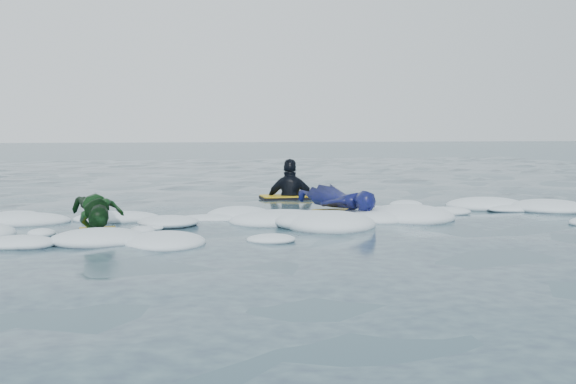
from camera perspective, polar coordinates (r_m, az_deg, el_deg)
name	(u,v)px	position (r m, az deg, el deg)	size (l,w,h in m)	color
ground	(208,236)	(8.35, -6.31, -3.51)	(120.00, 120.00, 0.00)	#19353D
foam_band	(201,225)	(9.37, -6.85, -2.59)	(12.00, 3.10, 0.30)	white
prone_woman_unit	(340,201)	(10.15, 4.10, -0.75)	(1.04, 1.72, 0.42)	black
prone_child_unit	(99,214)	(8.75, -14.73, -1.68)	(0.71, 1.25, 0.46)	black
waiting_rider_unit	(291,203)	(12.57, 0.22, -0.90)	(1.06, 0.63, 1.57)	black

